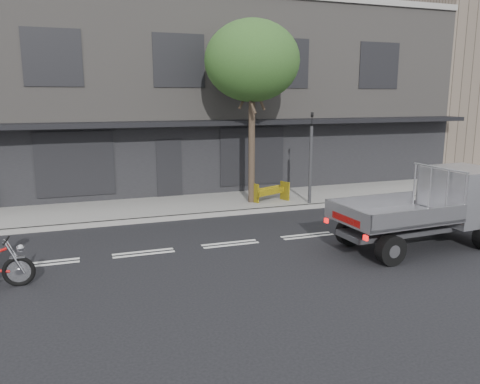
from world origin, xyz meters
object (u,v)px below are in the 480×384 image
(street_tree, at_px, (252,61))
(construction_barrier, at_px, (272,192))
(traffic_light_pole, at_px, (311,163))
(flatbed_ute, at_px, (451,199))

(street_tree, height_order, construction_barrier, street_tree)
(construction_barrier, bearing_deg, street_tree, 157.06)
(construction_barrier, bearing_deg, traffic_light_pole, -23.07)
(construction_barrier, bearing_deg, flatbed_ute, -62.97)
(street_tree, height_order, flatbed_ute, street_tree)
(street_tree, relative_size, flatbed_ute, 1.39)
(traffic_light_pole, bearing_deg, construction_barrier, 156.93)
(traffic_light_pole, bearing_deg, flatbed_ute, -72.48)
(street_tree, relative_size, construction_barrier, 5.04)
(flatbed_ute, bearing_deg, construction_barrier, 113.84)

